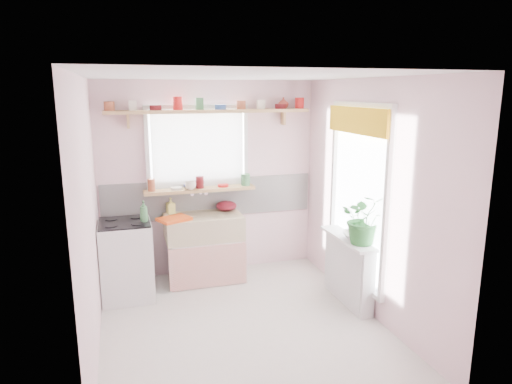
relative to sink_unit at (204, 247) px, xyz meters
name	(u,v)px	position (x,y,z in m)	size (l,w,h in m)	color
room	(277,177)	(0.81, -0.43, 0.94)	(3.20, 3.20, 3.20)	silver
sink_unit	(204,247)	(0.00, 0.00, 0.00)	(0.95, 0.65, 1.11)	white
cooker	(127,260)	(-0.95, -0.24, 0.03)	(0.58, 0.58, 0.93)	white
radiator_ledge	(348,269)	(1.45, -1.09, -0.03)	(0.22, 0.95, 0.78)	white
windowsill	(200,190)	(0.00, 0.19, 0.71)	(1.40, 0.22, 0.04)	tan
pine_shelf	(210,111)	(0.15, 0.18, 1.69)	(2.52, 0.24, 0.04)	tan
shelf_crockery	(208,105)	(0.13, 0.18, 1.76)	(2.47, 0.11, 0.12)	#A55133
sill_crockery	(200,184)	(0.00, 0.19, 0.78)	(1.35, 0.11, 0.12)	#A55133
dish_tray	(174,219)	(-0.38, -0.13, 0.44)	(0.36, 0.27, 0.04)	#E94E14
colander	(226,206)	(0.33, 0.16, 0.48)	(0.27, 0.27, 0.12)	#5D101B
jade_plant	(365,218)	(1.48, -1.33, 0.62)	(0.50, 0.43, 0.55)	#2C6F30
fruit_bowl	(357,236)	(1.48, -1.19, 0.38)	(0.31, 0.31, 0.08)	silver
herb_pot	(354,229)	(1.48, -1.11, 0.44)	(0.10, 0.07, 0.19)	#3A712D
soap_bottle_sink	(171,206)	(-0.38, 0.21, 0.52)	(0.09, 0.09, 0.20)	#DAD461
sill_cup	(190,186)	(-0.13, 0.13, 0.78)	(0.13, 0.13, 0.10)	white
sill_bowl	(190,186)	(-0.12, 0.25, 0.76)	(0.17, 0.17, 0.05)	#2D3E92
shelf_vase	(283,103)	(1.13, 0.24, 1.78)	(0.14, 0.14, 0.14)	#983C2F
cooker_bottle	(144,211)	(-0.73, -0.29, 0.60)	(0.09, 0.09, 0.24)	#3D7A47
fruit	(357,230)	(1.49, -1.18, 0.44)	(0.20, 0.14, 0.10)	orange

